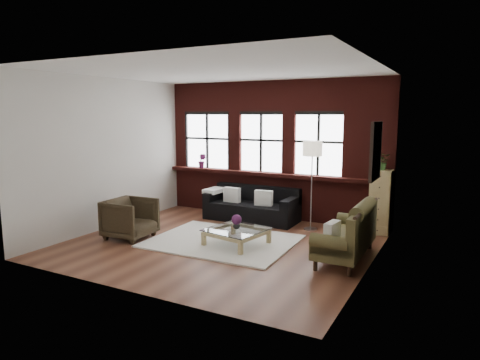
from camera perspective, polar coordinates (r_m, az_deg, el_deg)
The scene contains 26 objects.
floor at distance 8.21m, azimuth -2.60°, elevation -8.47°, with size 5.50×5.50×0.00m, color brown.
ceiling at distance 7.88m, azimuth -2.77°, elevation 14.34°, with size 5.50×5.50×0.00m, color white.
wall_back at distance 10.11m, azimuth 4.54°, elevation 4.02°, with size 5.50×5.50×0.00m, color beige.
wall_front at distance 5.89m, azimuth -15.12°, elevation 0.32°, with size 5.50×5.50×0.00m, color beige.
wall_left at distance 9.58m, azimuth -17.03°, elevation 3.39°, with size 5.00×5.00×0.00m, color beige.
wall_right at distance 6.92m, azimuth 17.35°, elevation 1.45°, with size 5.00×5.00×0.00m, color beige.
brick_backwall at distance 10.06m, azimuth 4.41°, elevation 3.99°, with size 5.50×0.12×3.20m, color #461310, non-canonical shape.
sill_ledge at distance 10.04m, azimuth 4.17°, elevation 0.77°, with size 5.50×0.30×0.08m, color #461310.
window_left at distance 10.90m, azimuth -4.31°, elevation 5.15°, with size 1.38×0.10×1.50m, color black, non-canonical shape.
window_mid at distance 10.18m, azimuth 2.89°, elevation 4.91°, with size 1.38×0.10×1.50m, color black, non-canonical shape.
window_right at distance 9.67m, azimuth 10.45°, elevation 4.57°, with size 1.38×0.10×1.50m, color black, non-canonical shape.
wall_poster at distance 7.19m, azimuth 17.65°, elevation 3.70°, with size 0.05×0.74×0.94m, color black, non-canonical shape.
shag_rug at distance 8.33m, azimuth -2.36°, elevation -8.13°, with size 2.68×2.11×0.03m, color silver.
dark_sofa at distance 9.87m, azimuth 1.53°, elevation -3.20°, with size 2.13×0.86×0.77m, color black, non-canonical shape.
pillow_a at distance 9.95m, azimuth -1.08°, elevation -1.98°, with size 0.40×0.14×0.34m, color white.
pillow_b at distance 9.59m, azimuth 3.18°, elevation -2.40°, with size 0.40×0.14×0.34m, color white.
vintage_settee at distance 7.47m, azimuth 13.90°, elevation -6.69°, with size 0.79×1.79×0.95m, color #494321, non-canonical shape.
pillow_settee at distance 6.95m, azimuth 12.19°, elevation -6.85°, with size 0.14×0.38×0.34m, color white.
armchair at distance 8.75m, azimuth -14.44°, elevation -4.99°, with size 0.84×0.87×0.79m, color black.
coffee_table at distance 8.06m, azimuth -0.46°, elevation -7.64°, with size 0.99×0.99×0.33m, color tan, non-canonical shape.
vase at distance 7.99m, azimuth -0.46°, elevation -6.04°, with size 0.13×0.13×0.14m, color #B2B2B2.
flowers at distance 7.97m, azimuth -0.46°, elevation -5.30°, with size 0.19×0.19×0.19m, color #551D4D.
drawer_chest at distance 9.21m, azimuth 18.23°, elevation -2.78°, with size 0.41×0.41×1.32m, color tan.
potted_plant_top at distance 9.08m, azimuth 18.48°, elevation 2.34°, with size 0.30×0.26×0.33m, color #2D5923.
floor_lamp at distance 9.07m, azimuth 9.52°, elevation -0.35°, with size 0.40×0.40×2.03m, color #A5A5A8, non-canonical shape.
sill_plant at distance 10.88m, azimuth -5.08°, elevation 2.58°, with size 0.20×0.16×0.37m, color #551D4D.
Camera 1 is at (3.99, -6.76, 2.44)m, focal length 32.00 mm.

